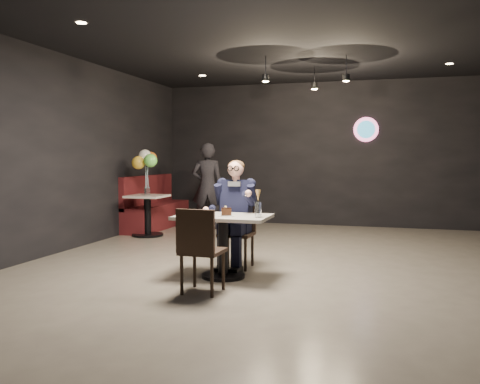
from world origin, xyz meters
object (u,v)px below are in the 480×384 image
(chair_near, at_px, (203,250))
(booth_bench, at_px, (156,202))
(balloon_vase, at_px, (147,191))
(side_table, at_px, (148,214))
(passerby, at_px, (207,186))
(seated_man, at_px, (236,213))
(sundae_glass, at_px, (258,210))
(main_table, at_px, (223,246))
(chair_far, at_px, (236,233))

(chair_near, distance_m, booth_bench, 5.06)
(booth_bench, distance_m, balloon_vase, 1.08)
(chair_near, relative_size, side_table, 1.13)
(passerby, bearing_deg, chair_near, 94.38)
(booth_bench, relative_size, passerby, 1.24)
(seated_man, distance_m, sundae_glass, 0.78)
(sundae_glass, height_order, balloon_vase, sundae_glass)
(booth_bench, bearing_deg, passerby, 10.38)
(main_table, height_order, chair_far, chair_far)
(passerby, bearing_deg, chair_far, 100.89)
(side_table, bearing_deg, balloon_vase, 0.00)
(main_table, height_order, balloon_vase, balloon_vase)
(chair_near, xyz_separation_m, passerby, (-1.59, 4.52, 0.40))
(main_table, height_order, chair_near, chair_near)
(chair_far, xyz_separation_m, seated_man, (0.00, 0.00, 0.26))
(sundae_glass, bearing_deg, seated_man, 125.84)
(main_table, bearing_deg, chair_far, 90.00)
(chair_near, xyz_separation_m, side_table, (-2.32, 3.33, -0.05))
(sundae_glass, bearing_deg, booth_bench, 129.58)
(seated_man, bearing_deg, main_table, -90.00)
(seated_man, distance_m, balloon_vase, 3.12)
(chair_far, bearing_deg, seated_man, 90.00)
(chair_near, distance_m, side_table, 4.06)
(chair_far, distance_m, seated_man, 0.26)
(chair_near, height_order, seated_man, seated_man)
(seated_man, relative_size, side_table, 1.77)
(seated_man, height_order, balloon_vase, seated_man)
(chair_near, xyz_separation_m, sundae_glass, (0.45, 0.62, 0.38))
(chair_far, relative_size, balloon_vase, 5.94)
(sundae_glass, distance_m, balloon_vase, 3.88)
(chair_near, relative_size, booth_bench, 0.43)
(side_table, bearing_deg, booth_bench, 106.70)
(chair_near, distance_m, sundae_glass, 0.86)
(booth_bench, bearing_deg, balloon_vase, -73.30)
(passerby, bearing_deg, booth_bench, -4.58)
(chair_far, bearing_deg, passerby, 115.85)
(sundae_glass, relative_size, passerby, 0.10)
(main_table, bearing_deg, seated_man, 90.00)
(balloon_vase, height_order, passerby, passerby)
(balloon_vase, bearing_deg, sundae_glass, -44.40)
(balloon_vase, relative_size, passerby, 0.09)
(main_table, relative_size, sundae_glass, 6.24)
(chair_far, bearing_deg, chair_near, -90.00)
(main_table, xyz_separation_m, passerby, (-1.59, 3.83, 0.48))
(main_table, relative_size, chair_far, 1.20)
(chair_near, xyz_separation_m, balloon_vase, (-2.32, 3.33, 0.37))
(main_table, xyz_separation_m, side_table, (-2.32, 2.64, 0.03))
(booth_bench, xyz_separation_m, side_table, (0.30, -1.00, -0.13))
(side_table, xyz_separation_m, passerby, (0.73, 1.19, 0.45))
(booth_bench, distance_m, side_table, 1.05)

